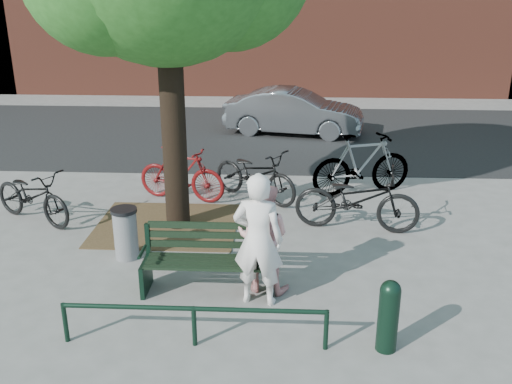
# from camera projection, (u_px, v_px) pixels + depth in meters

# --- Properties ---
(ground) EXTENTS (90.00, 90.00, 0.00)m
(ground) POSITION_uv_depth(u_px,v_px,m) (208.00, 292.00, 7.72)
(ground) COLOR gray
(ground) RESTS_ON ground
(dirt_pit) EXTENTS (2.40, 2.00, 0.02)m
(dirt_pit) POSITION_uv_depth(u_px,v_px,m) (167.00, 225.00, 9.82)
(dirt_pit) COLOR brown
(dirt_pit) RESTS_ON ground
(road) EXTENTS (40.00, 7.00, 0.01)m
(road) POSITION_uv_depth(u_px,v_px,m) (248.00, 134.00, 15.68)
(road) COLOR black
(road) RESTS_ON ground
(park_bench) EXTENTS (1.74, 0.54, 0.97)m
(park_bench) POSITION_uv_depth(u_px,v_px,m) (208.00, 257.00, 7.62)
(park_bench) COLOR black
(park_bench) RESTS_ON ground
(guard_railing) EXTENTS (3.06, 0.06, 0.51)m
(guard_railing) POSITION_uv_depth(u_px,v_px,m) (194.00, 315.00, 6.45)
(guard_railing) COLOR black
(guard_railing) RESTS_ON ground
(person_left) EXTENTS (0.70, 0.52, 1.77)m
(person_left) POSITION_uv_depth(u_px,v_px,m) (258.00, 240.00, 7.19)
(person_left) COLOR white
(person_left) RESTS_ON ground
(person_right) EXTENTS (0.85, 0.73, 1.51)m
(person_right) POSITION_uv_depth(u_px,v_px,m) (263.00, 238.00, 7.56)
(person_right) COLOR pink
(person_right) RESTS_ON ground
(bollard) EXTENTS (0.24, 0.24, 0.88)m
(bollard) POSITION_uv_depth(u_px,v_px,m) (389.00, 313.00, 6.35)
(bollard) COLOR black
(bollard) RESTS_ON ground
(litter_bin) EXTENTS (0.39, 0.39, 0.80)m
(litter_bin) POSITION_uv_depth(u_px,v_px,m) (126.00, 233.00, 8.54)
(litter_bin) COLOR gray
(litter_bin) RESTS_ON ground
(bicycle_a) EXTENTS (1.91, 1.45, 0.96)m
(bicycle_a) POSITION_uv_depth(u_px,v_px,m) (32.00, 195.00, 9.84)
(bicycle_a) COLOR black
(bicycle_a) RESTS_ON ground
(bicycle_b) EXTENTS (1.81, 0.94, 1.05)m
(bicycle_b) POSITION_uv_depth(u_px,v_px,m) (181.00, 174.00, 10.81)
(bicycle_b) COLOR #580C0D
(bicycle_b) RESTS_ON ground
(bicycle_c) EXTENTS (1.96, 1.68, 1.01)m
(bicycle_c) POSITION_uv_depth(u_px,v_px,m) (255.00, 174.00, 10.84)
(bicycle_c) COLOR black
(bicycle_c) RESTS_ON ground
(bicycle_d) EXTENTS (2.12, 1.19, 1.23)m
(bicycle_d) POSITION_uv_depth(u_px,v_px,m) (362.00, 164.00, 11.08)
(bicycle_d) COLOR gray
(bicycle_d) RESTS_ON ground
(bicycle_e) EXTENTS (2.15, 1.03, 1.08)m
(bicycle_e) POSITION_uv_depth(u_px,v_px,m) (357.00, 199.00, 9.49)
(bicycle_e) COLOR black
(bicycle_e) RESTS_ON ground
(parked_car) EXTENTS (3.91, 1.98, 1.23)m
(parked_car) POSITION_uv_depth(u_px,v_px,m) (294.00, 112.00, 15.55)
(parked_car) COLOR slate
(parked_car) RESTS_ON ground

